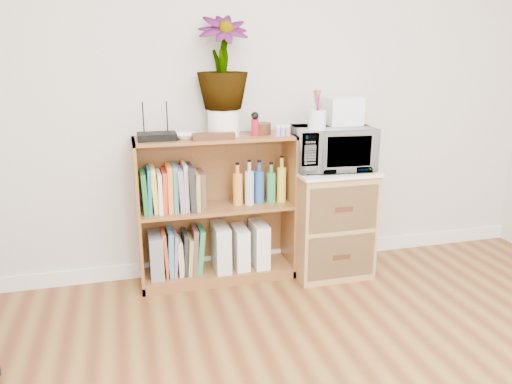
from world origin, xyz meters
name	(u,v)px	position (x,y,z in m)	size (l,w,h in m)	color
skirting_board	(263,257)	(0.00, 2.24, 0.05)	(4.00, 0.02, 0.10)	white
bookshelf	(216,210)	(-0.35, 2.10, 0.47)	(1.00, 0.30, 0.95)	brown
wicker_unit	(329,222)	(0.40, 2.02, 0.35)	(0.50, 0.45, 0.70)	#9E7542
microwave	(332,148)	(0.40, 2.02, 0.86)	(0.49, 0.33, 0.27)	white
pen_cup	(317,120)	(0.25, 1.94, 1.05)	(0.11, 0.11, 0.12)	silver
small_appliance	(343,111)	(0.50, 2.09, 1.08)	(0.22, 0.18, 0.18)	white
router	(157,136)	(-0.70, 2.08, 0.97)	(0.23, 0.15, 0.04)	black
white_bowl	(185,136)	(-0.54, 2.07, 0.97)	(0.13, 0.13, 0.03)	white
plant_pot	(223,123)	(-0.29, 2.12, 1.03)	(0.19, 0.19, 0.16)	white
potted_plant	(222,63)	(-0.29, 2.12, 1.39)	(0.31, 0.31, 0.55)	#3A7E32
trinket_box	(214,136)	(-0.37, 2.00, 0.97)	(0.25, 0.06, 0.04)	#3A1B0F
kokeshi_doll	(255,128)	(-0.10, 2.06, 1.00)	(0.05, 0.05, 0.10)	maroon
wooden_bowl	(261,129)	(-0.05, 2.11, 0.99)	(0.12, 0.12, 0.07)	#3C1B10
paint_jars	(283,132)	(0.06, 2.01, 0.98)	(0.10, 0.04, 0.05)	pink
file_box	(156,255)	(-0.75, 2.10, 0.21)	(0.08, 0.22, 0.28)	gray
magazine_holder_left	(221,247)	(-0.33, 2.09, 0.22)	(0.10, 0.24, 0.30)	silver
magazine_holder_mid	(240,247)	(-0.20, 2.09, 0.21)	(0.09, 0.22, 0.27)	white
magazine_holder_right	(259,244)	(-0.07, 2.09, 0.22)	(0.09, 0.24, 0.29)	white
cookbooks	(173,189)	(-0.62, 2.10, 0.63)	(0.39, 0.20, 0.29)	#1C6C29
liquor_bottles	(266,182)	(-0.02, 2.10, 0.64)	(0.43, 0.07, 0.29)	orange
lower_books	(183,252)	(-0.58, 2.10, 0.21)	(0.27, 0.19, 0.30)	#BD4221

